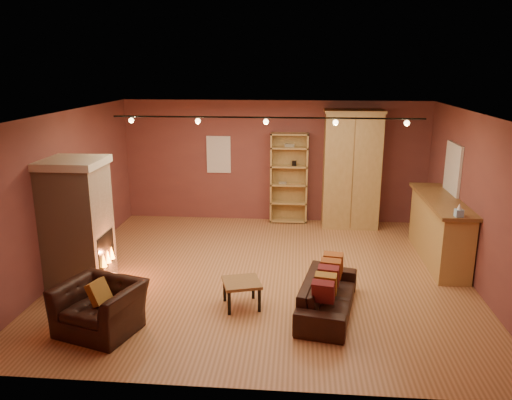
# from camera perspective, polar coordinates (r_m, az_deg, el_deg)

# --- Properties ---
(floor) EXTENTS (7.00, 7.00, 0.00)m
(floor) POSITION_cam_1_polar(r_m,az_deg,el_deg) (8.89, 0.96, -8.45)
(floor) COLOR #975C35
(floor) RESTS_ON ground
(ceiling) EXTENTS (7.00, 7.00, 0.00)m
(ceiling) POSITION_cam_1_polar(r_m,az_deg,el_deg) (8.18, 1.05, 9.82)
(ceiling) COLOR brown
(ceiling) RESTS_ON back_wall
(back_wall) EXTENTS (7.00, 0.02, 2.80)m
(back_wall) POSITION_cam_1_polar(r_m,az_deg,el_deg) (11.60, 2.12, 4.41)
(back_wall) COLOR brown
(back_wall) RESTS_ON floor
(left_wall) EXTENTS (0.02, 6.50, 2.80)m
(left_wall) POSITION_cam_1_polar(r_m,az_deg,el_deg) (9.34, -20.95, 0.76)
(left_wall) COLOR brown
(left_wall) RESTS_ON floor
(right_wall) EXTENTS (0.02, 6.50, 2.80)m
(right_wall) POSITION_cam_1_polar(r_m,az_deg,el_deg) (8.91, 24.07, -0.22)
(right_wall) COLOR brown
(right_wall) RESTS_ON floor
(fireplace) EXTENTS (1.01, 0.98, 2.12)m
(fireplace) POSITION_cam_1_polar(r_m,az_deg,el_deg) (8.71, -19.70, -2.44)
(fireplace) COLOR tan
(fireplace) RESTS_ON floor
(back_window) EXTENTS (0.56, 0.04, 0.86)m
(back_window) POSITION_cam_1_polar(r_m,az_deg,el_deg) (11.69, -4.28, 5.21)
(back_window) COLOR white
(back_window) RESTS_ON back_wall
(bookcase) EXTENTS (0.85, 0.33, 2.09)m
(bookcase) POSITION_cam_1_polar(r_m,az_deg,el_deg) (11.55, 3.79, 2.62)
(bookcase) COLOR tan
(bookcase) RESTS_ON floor
(armoire) EXTENTS (1.29, 0.73, 2.63)m
(armoire) POSITION_cam_1_polar(r_m,az_deg,el_deg) (11.33, 10.85, 3.48)
(armoire) COLOR tan
(armoire) RESTS_ON floor
(bar_counter) EXTENTS (0.66, 2.51, 1.20)m
(bar_counter) POSITION_cam_1_polar(r_m,az_deg,el_deg) (9.91, 20.20, -3.13)
(bar_counter) COLOR tan
(bar_counter) RESTS_ON floor
(tissue_box) EXTENTS (0.14, 0.14, 0.23)m
(tissue_box) POSITION_cam_1_polar(r_m,az_deg,el_deg) (8.65, 22.20, -1.18)
(tissue_box) COLOR #91BFE8
(tissue_box) RESTS_ON bar_counter
(right_window) EXTENTS (0.05, 0.90, 1.00)m
(right_window) POSITION_cam_1_polar(r_m,az_deg,el_deg) (10.15, 21.57, 3.24)
(right_window) COLOR white
(right_window) RESTS_ON right_wall
(loveseat) EXTENTS (0.85, 1.87, 0.76)m
(loveseat) POSITION_cam_1_polar(r_m,az_deg,el_deg) (7.55, 8.24, -10.00)
(loveseat) COLOR black
(loveseat) RESTS_ON floor
(armchair) EXTENTS (1.21, 0.97, 0.92)m
(armchair) POSITION_cam_1_polar(r_m,az_deg,el_deg) (7.27, -17.46, -10.80)
(armchair) COLOR black
(armchair) RESTS_ON floor
(coffee_table) EXTENTS (0.68, 0.68, 0.41)m
(coffee_table) POSITION_cam_1_polar(r_m,az_deg,el_deg) (7.64, -1.65, -9.67)
(coffee_table) COLOR brown
(coffee_table) RESTS_ON floor
(track_rail) EXTENTS (5.20, 0.09, 0.13)m
(track_rail) POSITION_cam_1_polar(r_m,az_deg,el_deg) (8.39, 1.14, 9.20)
(track_rail) COLOR black
(track_rail) RESTS_ON ceiling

